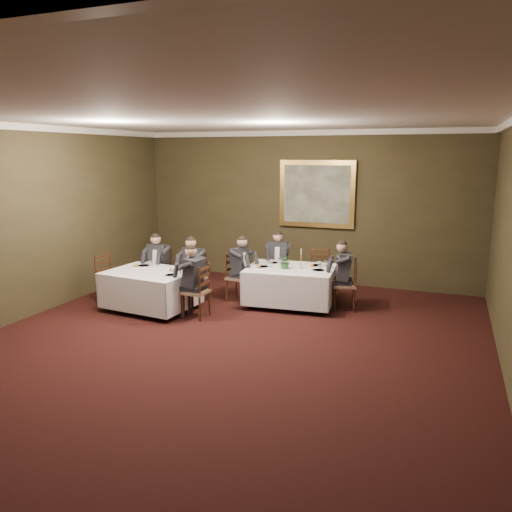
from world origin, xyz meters
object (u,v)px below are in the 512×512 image
Objects in this scene: chair_main_endright at (345,295)px; chair_sec_endright at (197,302)px; diner_main_backleft at (278,269)px; chair_sec_backleft at (160,283)px; diner_main_endleft at (239,276)px; chair_main_endleft at (238,287)px; painting at (317,194)px; chair_sec_endleft at (110,289)px; table_main at (290,283)px; chair_main_backright at (320,282)px; centerpiece at (285,261)px; table_second at (151,287)px; candlestick at (301,261)px; diner_sec_endright at (196,290)px; chair_main_backleft at (278,279)px; chair_sec_backright at (195,288)px; diner_sec_backleft at (159,273)px; diner_sec_backright at (194,277)px; diner_main_endright at (345,284)px.

chair_sec_endright is (-2.47, -1.47, 0.00)m from chair_main_endright.
chair_sec_backleft is (-2.24, -1.21, -0.23)m from diner_main_backleft.
chair_sec_endright is (-0.31, -1.26, -0.23)m from diner_main_endleft.
chair_main_endleft is 0.57× the size of painting.
chair_sec_endleft is (-2.38, -1.07, 0.00)m from chair_main_endleft.
table_main is 1.95m from chair_sec_endright.
diner_main_backleft is at bearing 54.74° from chair_main_endright.
diner_main_endleft reaches higher than chair_main_endright.
chair_main_backright is 1.78m from chair_main_endleft.
table_main is 0.49m from centerpiece.
diner_main_backleft is (1.88, 2.10, 0.06)m from table_second.
chair_sec_backleft is 3.09m from candlestick.
diner_sec_endright is 2.09m from chair_sec_endleft.
painting reaches higher than chair_main_backleft.
chair_sec_backright is 2.26m from candlestick.
chair_sec_endleft is (-2.06, 0.19, -0.23)m from diner_sec_endright.
chair_sec_backright is at bearing 173.68° from diner_sec_backleft.
chair_main_backright and chair_main_endright have the same top height.
chair_sec_backleft is (-3.16, -1.31, 0.00)m from chair_main_backright.
painting is (0.00, 1.94, 1.63)m from table_main.
diner_sec_backright is (-0.82, -0.38, 0.23)m from chair_main_endleft.
table_main is 1.37× the size of diner_sec_backright.
chair_main_endleft is 2.42× the size of candlestick.
table_main is 1.05× the size of painting.
chair_sec_endleft is at bearing -58.84° from diner_main_endleft.
table_second is at bearing 95.43° from chair_sec_endleft.
chair_sec_backright is (0.52, 0.80, -0.17)m from table_second.
diner_sec_backleft reaches higher than chair_sec_endleft.
diner_sec_endright is at bearing -7.42° from diner_main_endleft.
diner_main_endright is 3.04m from diner_sec_backright.
diner_main_endleft is at bearing -174.51° from table_main.
chair_main_backright is 0.74× the size of diner_main_endright.
diner_main_endright is 0.77× the size of painting.
chair_sec_endright is (1.40, -0.98, 0.00)m from chair_sec_backleft.
diner_main_backleft is 3.54m from chair_sec_endleft.
chair_main_backright is 1.79m from diner_main_endleft.
chair_sec_backright is at bearing 89.46° from diner_main_endright.
diner_sec_backleft is 3.05m from candlestick.
painting is at bearing 88.04° from centerpiece.
chair_main_endleft is 2.18m from chair_main_endright.
chair_main_backright and chair_sec_endright have the same top height.
diner_sec_backright reaches higher than chair_main_endright.
chair_sec_backright is (-1.36, -1.31, 0.00)m from chair_main_backleft.
diner_main_backleft is 1.18m from candlestick.
diner_sec_backleft is 2.76m from centerpiece.
painting is (-0.37, 1.02, 1.79)m from chair_main_backright.
diner_main_endright is 1.35× the size of chair_sec_backright.
chair_sec_backleft is at bearing 85.83° from diner_main_endright.
chair_main_backleft and chair_sec_backleft have the same top height.
diner_sec_endright is (-2.47, -1.47, 0.00)m from diner_main_endright.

